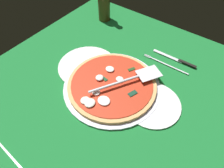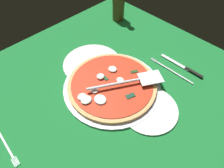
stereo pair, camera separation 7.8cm
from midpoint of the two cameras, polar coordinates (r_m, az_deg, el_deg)
The scene contains 9 objects.
ground_plane at distance 77.68cm, azimuth 3.38°, elevation -3.27°, with size 107.00×107.00×0.80cm, color #18692B.
checker_pattern at distance 77.32cm, azimuth 3.39°, elevation -3.06°, with size 107.00×107.00×0.10cm.
pizza_pan at distance 78.78cm, azimuth 2.81°, elevation -0.91°, with size 37.31×37.31×1.17cm, color silver.
dinner_plate_left at distance 74.59cm, azimuth 13.27°, elevation -7.11°, with size 20.40×20.40×1.00cm, color white.
dinner_plate_right at distance 87.51cm, azimuth -3.02°, elevation 5.54°, with size 24.61×24.61×1.00cm, color white.
pizza at distance 77.58cm, azimuth 2.71°, elevation -0.30°, with size 33.91×33.91×3.02cm.
pizza_server at distance 76.06cm, azimuth 8.19°, elevation 0.63°, with size 17.81×26.60×1.00cm.
place_setting_near at distance 90.77cm, azimuth 20.30°, elevation 3.68°, with size 21.64×11.97×1.40cm.
beer_bottle at distance 110.49cm, azimuth 3.99°, elevation 21.54°, with size 6.14×6.14×24.75cm.
Camera 2 is at (-32.91, 33.43, 61.57)cm, focal length 32.74 mm.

